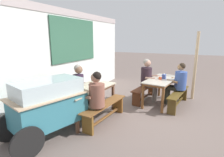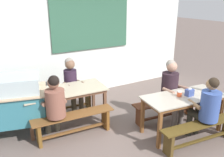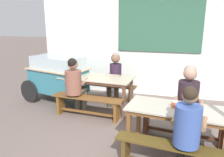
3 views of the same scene
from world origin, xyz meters
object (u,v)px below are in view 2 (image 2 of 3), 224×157
(dining_table_far, at_px, (65,93))
(tissue_box, at_px, (189,92))
(condiment_jar, at_px, (179,94))
(bench_far_front, at_px, (74,122))
(person_right_near_table, at_px, (171,87))
(bench_near_back, at_px, (166,107))
(person_left_back_turned, at_px, (54,103))
(food_cart, at_px, (5,101))
(person_near_front, at_px, (207,106))
(bench_near_front, at_px, (201,131))
(dining_table_near, at_px, (184,100))
(bench_far_back, at_px, (59,101))
(person_center_facing, at_px, (72,82))

(dining_table_far, xyz_separation_m, tissue_box, (1.93, -1.48, 0.14))
(dining_table_far, bearing_deg, condiment_jar, -38.92)
(bench_far_front, bearing_deg, person_right_near_table, -13.06)
(bench_near_back, distance_m, person_left_back_turned, 2.34)
(person_left_back_turned, bearing_deg, food_cart, 141.09)
(bench_near_back, xyz_separation_m, person_near_front, (0.02, -0.98, 0.42))
(bench_near_front, distance_m, food_cart, 3.60)
(bench_near_back, bearing_deg, person_left_back_turned, 167.82)
(dining_table_near, height_order, person_near_front, person_near_front)
(bench_near_back, xyz_separation_m, tissue_box, (0.03, -0.56, 0.53))
(dining_table_far, height_order, bench_far_back, dining_table_far)
(bench_far_front, height_order, person_right_near_table, person_right_near_table)
(bench_near_back, height_order, person_center_facing, person_center_facing)
(person_right_near_table, bearing_deg, food_cart, 159.38)
(bench_far_front, distance_m, person_left_back_turned, 0.54)
(person_center_facing, relative_size, person_right_near_table, 0.95)
(dining_table_far, xyz_separation_m, bench_near_back, (1.90, -0.92, -0.39))
(bench_near_back, bearing_deg, dining_table_far, 154.15)
(bench_near_back, height_order, tissue_box, tissue_box)
(bench_far_back, distance_m, person_right_near_table, 2.48)
(dining_table_near, bearing_deg, person_left_back_turned, 155.43)
(person_left_back_turned, bearing_deg, dining_table_far, 51.54)
(dining_table_far, xyz_separation_m, person_center_facing, (0.32, 0.43, 0.04))
(food_cart, distance_m, person_near_front, 3.66)
(dining_table_far, height_order, food_cart, food_cart)
(bench_near_back, bearing_deg, condiment_jar, -107.47)
(dining_table_near, relative_size, bench_near_front, 1.02)
(dining_table_near, distance_m, condiment_jar, 0.17)
(dining_table_near, height_order, person_right_near_table, person_right_near_table)
(dining_table_far, height_order, person_right_near_table, person_right_near_table)
(bench_far_back, distance_m, condiment_jar, 2.63)
(person_center_facing, xyz_separation_m, person_right_near_table, (1.64, -1.41, 0.04))
(food_cart, bearing_deg, bench_far_front, -32.86)
(dining_table_near, relative_size, condiment_jar, 16.30)
(condiment_jar, bearing_deg, bench_near_front, -85.70)
(dining_table_far, distance_m, person_left_back_turned, 0.56)
(bench_near_back, bearing_deg, bench_far_back, 142.40)
(dining_table_near, relative_size, person_near_front, 1.30)
(bench_near_front, distance_m, tissue_box, 0.72)
(bench_far_back, height_order, person_near_front, person_near_front)
(person_near_front, xyz_separation_m, person_right_near_table, (0.03, 0.92, 0.04))
(food_cart, bearing_deg, dining_table_near, -28.65)
(dining_table_far, relative_size, condiment_jar, 16.63)
(bench_near_back, height_order, person_right_near_table, person_right_near_table)
(bench_near_front, relative_size, person_near_front, 1.28)
(bench_near_back, xyz_separation_m, condiment_jar, (-0.15, -0.49, 0.51))
(person_center_facing, bearing_deg, bench_far_back, 163.21)
(dining_table_far, xyz_separation_m, condiment_jar, (1.75, -1.41, 0.13))
(bench_far_back, bearing_deg, person_left_back_turned, -111.58)
(dining_table_near, distance_m, bench_near_front, 0.65)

